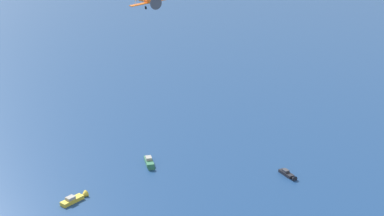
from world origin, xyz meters
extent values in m
cube|color=gold|center=(28.51, -28.72, 0.52)|extent=(6.12, 6.02, 1.04)
cone|color=gold|center=(25.65, -31.48, 0.52)|extent=(2.64, 2.65, 2.08)
cube|color=gray|center=(28.86, -28.38, 1.43)|extent=(2.79, 2.78, 0.78)
cube|color=black|center=(-31.87, -37.63, 0.44)|extent=(3.55, 5.76, 0.88)
cone|color=black|center=(-33.04, -34.48, 0.44)|extent=(2.14, 1.93, 1.76)
cube|color=#38383D|center=(-31.73, -38.02, 1.21)|extent=(1.98, 2.29, 0.66)
cube|color=#33704C|center=(7.34, -50.37, 0.55)|extent=(2.93, 7.02, 1.09)
cone|color=#33704C|center=(6.87, -46.23, 0.55)|extent=(2.36, 1.98, 2.18)
cube|color=gray|center=(7.40, -50.88, 1.50)|extent=(2.00, 2.57, 0.82)
cylinder|color=orange|center=(8.56, 1.93, 56.86)|extent=(3.48, 6.26, 0.99)
cylinder|color=white|center=(7.39, 4.59, 56.86)|extent=(1.26, 0.99, 1.11)
cylinder|color=#4C4C51|center=(7.22, 4.97, 56.86)|extent=(2.34, 1.06, 2.53)
cube|color=orange|center=(8.41, 2.19, 56.59)|extent=(7.09, 4.07, 0.88)
cylinder|color=white|center=(10.78, 3.23, 57.13)|extent=(0.29, 0.20, 1.62)
cylinder|color=black|center=(7.32, 2.26, 55.96)|extent=(0.41, 0.62, 0.61)
cylinder|color=black|center=(8.96, 2.98, 55.77)|extent=(0.41, 0.62, 0.61)
camera|label=1|loc=(12.61, 103.36, 72.01)|focal=51.94mm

